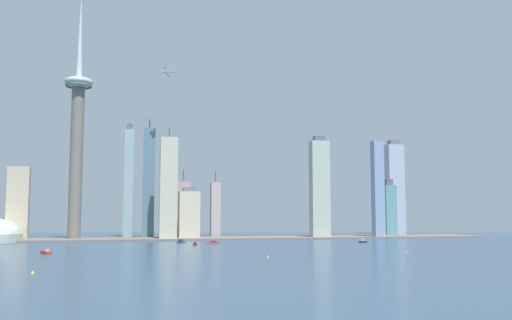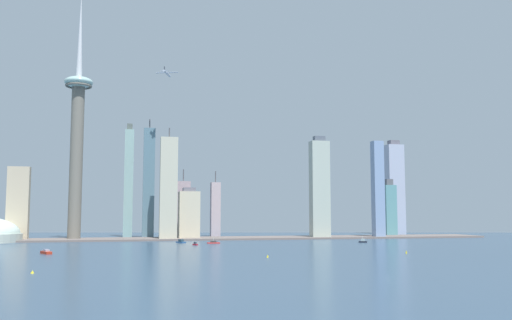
% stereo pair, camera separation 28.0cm
% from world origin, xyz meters
% --- Properties ---
extents(ground_plane, '(6000.00, 6000.00, 0.00)m').
position_xyz_m(ground_plane, '(0.00, 0.00, 0.00)').
color(ground_plane, '#324960').
extents(waterfront_pier, '(722.48, 72.62, 2.28)m').
position_xyz_m(waterfront_pier, '(0.00, 457.51, 1.14)').
color(waterfront_pier, '#6F635E').
rests_on(waterfront_pier, ground).
extents(observation_tower, '(37.17, 37.17, 334.03)m').
position_xyz_m(observation_tower, '(-209.00, 469.13, 147.41)').
color(observation_tower, slate).
rests_on(observation_tower, ground).
extents(skyscraper_0, '(18.84, 25.28, 98.41)m').
position_xyz_m(skyscraper_0, '(-63.87, 515.98, 40.34)').
color(skyscraper_0, '#A58E98').
rests_on(skyscraper_0, ground).
extents(skyscraper_1, '(27.79, 21.15, 157.27)m').
position_xyz_m(skyscraper_1, '(293.24, 560.01, 76.22)').
color(skyscraper_1, '#A5AEC8').
rests_on(skyscraper_1, ground).
extents(skyscraper_2, '(14.95, 13.58, 137.89)m').
position_xyz_m(skyscraper_2, '(205.38, 439.95, 68.95)').
color(skyscraper_2, '#7D96BD').
rests_on(skyscraper_2, ground).
extents(skyscraper_3, '(27.74, 26.36, 69.48)m').
position_xyz_m(skyscraper_3, '(-60.65, 465.59, 33.08)').
color(skyscraper_3, beige).
rests_on(skyscraper_3, ground).
extents(skyscraper_4, '(17.82, 19.92, 87.03)m').
position_xyz_m(skyscraper_4, '(248.16, 492.78, 40.65)').
color(skyscraper_4, '#579198').
rests_on(skyscraper_4, ground).
extents(skyscraper_5, '(26.64, 13.57, 94.44)m').
position_xyz_m(skyscraper_5, '(-278.48, 471.14, 47.22)').
color(skyscraper_5, '#BDAB8E').
rests_on(skyscraper_5, ground).
extents(skyscraper_6, '(13.15, 18.96, 167.11)m').
position_xyz_m(skyscraper_6, '(-141.42, 546.50, 80.70)').
color(skyscraper_6, '#8BB0AB').
rests_on(skyscraper_6, ground).
extents(skyscraper_7, '(14.01, 14.46, 98.24)m').
position_xyz_m(skyscraper_7, '(-13.44, 537.09, 40.71)').
color(skyscraper_7, '#B4A0A5').
rests_on(skyscraper_7, ground).
extents(skyscraper_8, '(22.55, 14.16, 147.55)m').
position_xyz_m(skyscraper_8, '(-90.04, 443.68, 67.40)').
color(skyscraper_8, beige).
rests_on(skyscraper_8, ground).
extents(skyscraper_9, '(25.94, 16.79, 143.34)m').
position_xyz_m(skyscraper_9, '(120.47, 447.46, 69.43)').
color(skyscraper_9, '#ABB6A7').
rests_on(skyscraper_9, ground).
extents(skyscraper_10, '(15.78, 14.94, 168.12)m').
position_xyz_m(skyscraper_10, '(-113.84, 501.25, 77.35)').
color(skyscraper_10, slate).
rests_on(skyscraper_10, ground).
extents(boat_0, '(14.61, 5.81, 6.49)m').
position_xyz_m(boat_0, '(-44.01, 351.57, 1.12)').
color(boat_0, red).
rests_on(boat_0, ground).
extents(boat_1, '(11.76, 17.76, 3.92)m').
position_xyz_m(boat_1, '(-208.52, 220.88, 1.48)').
color(boat_1, '#B42D19').
rests_on(boat_1, ground).
extents(boat_2, '(11.43, 14.89, 4.07)m').
position_xyz_m(boat_2, '(-79.23, 375.91, 1.46)').
color(boat_2, navy).
rests_on(boat_2, ground).
extents(boat_4, '(10.30, 6.22, 8.57)m').
position_xyz_m(boat_4, '(131.69, 329.36, 1.70)').
color(boat_4, black).
rests_on(boat_4, ground).
extents(boat_5, '(5.45, 7.42, 3.51)m').
position_xyz_m(boat_5, '(-68.65, 322.09, 1.26)').
color(boat_5, '#AC202C').
rests_on(boat_5, ground).
extents(channel_buoy_0, '(1.99, 1.99, 1.62)m').
position_xyz_m(channel_buoy_0, '(-193.71, 59.70, 0.81)').
color(channel_buoy_0, yellow).
rests_on(channel_buoy_0, ground).
extents(channel_buoy_1, '(1.45, 1.45, 2.89)m').
position_xyz_m(channel_buoy_1, '(94.52, 155.22, 1.45)').
color(channel_buoy_1, yellow).
rests_on(channel_buoy_1, ground).
extents(channel_buoy_2, '(1.68, 1.68, 2.13)m').
position_xyz_m(channel_buoy_2, '(-32.96, 140.60, 1.07)').
color(channel_buoy_2, yellow).
rests_on(channel_buoy_2, ground).
extents(airplane, '(30.30, 30.13, 7.84)m').
position_xyz_m(airplane, '(-93.45, 459.95, 225.33)').
color(airplane, silver).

